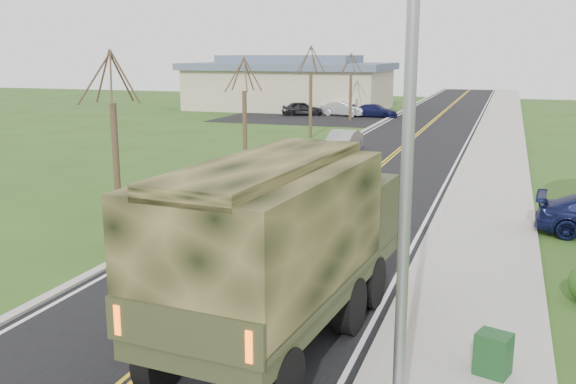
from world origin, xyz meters
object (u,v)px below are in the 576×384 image
at_px(suv_champagne, 301,190).
at_px(utility_box_near, 493,354).
at_px(sedan_silver, 342,142).
at_px(military_truck, 282,236).

bearing_deg(suv_champagne, utility_box_near, -65.20).
bearing_deg(sedan_silver, utility_box_near, -67.05).
xyz_separation_m(suv_champagne, utility_box_near, (7.56, -11.83, -0.18)).
bearing_deg(military_truck, sedan_silver, 106.26).
height_order(suv_champagne, sedan_silver, sedan_silver).
distance_m(military_truck, utility_box_near, 4.62).
distance_m(suv_champagne, utility_box_near, 14.04).
distance_m(sedan_silver, utility_box_near, 27.13).
xyz_separation_m(military_truck, suv_champagne, (-3.31, 11.56, -1.60)).
bearing_deg(suv_champagne, military_truck, -81.81).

